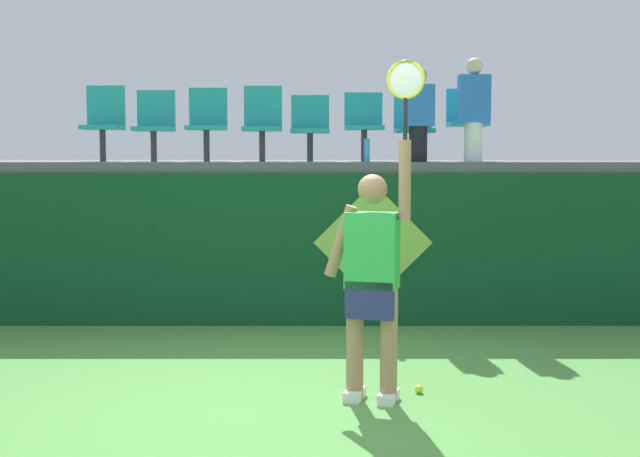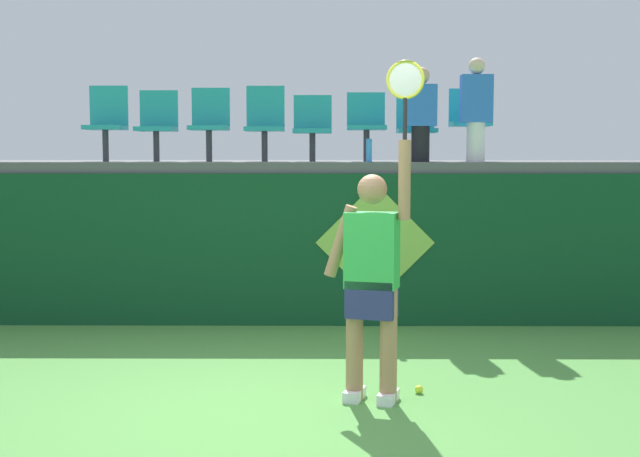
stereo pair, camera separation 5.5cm
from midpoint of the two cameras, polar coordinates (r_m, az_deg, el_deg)
The scene contains 17 objects.
ground_plane at distance 6.35m, azimuth -3.43°, elevation -11.99°, with size 40.00×40.00×0.00m, color #519342.
court_back_wall at distance 9.38m, azimuth -2.11°, elevation -1.37°, with size 11.43×0.20×1.64m, color #0F4223.
spectator_platform at distance 10.70m, azimuth -1.79°, elevation 4.13°, with size 11.43×2.86×0.12m, color #56565B.
tennis_player at distance 6.44m, azimuth 3.71°, elevation -3.04°, with size 0.73×0.36×2.52m.
tennis_ball at distance 6.87m, azimuth 6.74°, elevation -10.43°, with size 0.07×0.07×0.07m, color #D1E533.
water_bottle at distance 9.43m, azimuth 3.40°, elevation 5.14°, with size 0.06×0.06×0.25m, color #338CE5.
stadium_chair_0 at distance 10.35m, azimuth -13.66°, elevation 6.94°, with size 0.44×0.42×0.88m.
stadium_chair_1 at distance 10.22m, azimuth -10.47°, elevation 6.86°, with size 0.44×0.42×0.82m.
stadium_chair_2 at distance 10.13m, azimuth -7.09°, elevation 7.02°, with size 0.44×0.42×0.85m.
stadium_chair_3 at distance 10.07m, azimuth -3.47°, elevation 7.07°, with size 0.44×0.42×0.87m.
stadium_chair_4 at distance 10.04m, azimuth -0.33°, elevation 6.80°, with size 0.44×0.42×0.77m.
stadium_chair_5 at distance 10.04m, azimuth 3.21°, elevation 6.96°, with size 0.44×0.42×0.80m.
stadium_chair_6 at distance 10.09m, azimuth 6.49°, elevation 6.77°, with size 0.44×0.42×0.77m.
stadium_chair_7 at distance 10.17m, azimuth 9.92°, elevation 7.08°, with size 0.44×0.42×0.84m.
spectator_0 at distance 9.73m, azimuth 10.37°, elevation 7.78°, with size 0.34×0.20×1.13m.
spectator_1 at distance 9.63m, azimuth 6.79°, elevation 7.53°, with size 0.34×0.20×1.03m.
wall_signage_mount at distance 9.40m, azimuth 3.77°, elevation -6.39°, with size 1.27×0.01×1.54m.
Camera 2 is at (0.45, -6.06, 1.85)m, focal length 48.79 mm.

